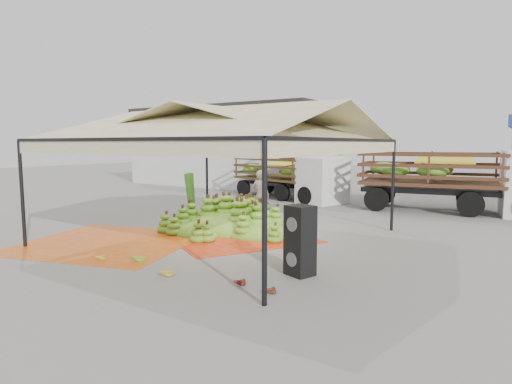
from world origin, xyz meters
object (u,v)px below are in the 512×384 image
Objects in this scene: banana_heap at (228,213)px; vendor at (261,195)px; speaker_stack at (300,240)px; truck_left at (292,173)px; truck_right at (463,174)px.

vendor is at bearing 89.60° from banana_heap.
speaker_stack is at bearing -36.21° from banana_heap.
speaker_stack is (4.41, -3.23, 0.22)m from banana_heap.
truck_right is (8.10, 0.11, 0.24)m from truck_left.
truck_left is (-2.04, 6.20, 0.41)m from vendor.
truck_right is at bearing 100.84° from speaker_stack.
vendor is 0.24× the size of truck_right.
speaker_stack is at bearing -44.68° from truck_left.
banana_heap is 8.49m from truck_left.
truck_left is at bearing 172.00° from truck_right.
speaker_stack is 0.23× the size of truck_left.
speaker_stack is at bearing -106.96° from truck_right.
banana_heap is 0.77× the size of truck_left.
vendor is (0.01, 2.00, 0.40)m from banana_heap.
truck_right is at bearing 53.83° from banana_heap.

